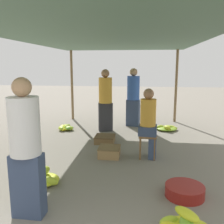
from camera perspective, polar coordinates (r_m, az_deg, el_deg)
The scene contains 14 objects.
canopy_post_back_left at distance 8.46m, azimuth -9.13°, elevation 6.03°, with size 0.08×0.08×2.29m, color olive.
canopy_post_back_right at distance 8.20m, azimuth 14.44°, elevation 5.68°, with size 0.08×0.08×2.29m, color olive.
canopy_tarp at distance 5.14m, azimuth -0.31°, elevation 16.29°, with size 3.80×6.46×0.04m, color #567A60.
vendor_foreground at distance 3.08m, azimuth -19.12°, elevation -7.55°, with size 0.38×0.36×1.67m.
stool at distance 4.95m, azimuth 8.10°, elevation -6.22°, with size 0.34×0.34×0.47m.
vendor_seated at distance 4.87m, azimuth 8.46°, elevation -2.29°, with size 0.37×0.37×1.37m.
basin_black at distance 3.77m, azimuth 16.27°, elevation -16.93°, with size 0.54×0.54×0.16m.
banana_pile_left_0 at distance 7.17m, azimuth -10.58°, elevation -3.57°, with size 0.51×0.51×0.15m.
banana_pile_left_1 at distance 4.15m, azimuth -15.86°, elevation -14.24°, with size 0.61×0.54×0.27m.
banana_pile_right_0 at distance 7.20m, azimuth 12.31°, elevation -3.61°, with size 0.69×0.53×0.17m.
crate_near at distance 5.04m, azimuth -0.60°, elevation -9.07°, with size 0.43×0.43×0.20m.
crate_mid at distance 5.93m, azimuth -1.62°, elevation -6.21°, with size 0.46×0.46×0.17m.
shopper_walking_mid at distance 6.83m, azimuth -1.51°, elevation 2.88°, with size 0.45×0.45×1.70m.
shopper_walking_far at distance 7.42m, azimuth 4.87°, elevation 3.55°, with size 0.43×0.43×1.72m.
Camera 1 is at (0.66, -1.74, 1.80)m, focal length 40.00 mm.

